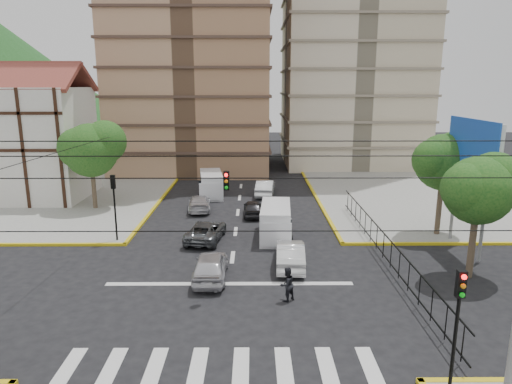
{
  "coord_description": "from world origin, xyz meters",
  "views": [
    {
      "loc": [
        1.26,
        -21.05,
        10.2
      ],
      "look_at": [
        1.43,
        5.31,
        4.0
      ],
      "focal_mm": 32.0,
      "sensor_mm": 36.0,
      "label": 1
    }
  ],
  "objects_px": {
    "traffic_light_nw": "(114,197)",
    "car_white_front_right": "(290,254)",
    "car_silver_front_left": "(210,266)",
    "pedestrian_crosswalk": "(287,284)",
    "traffic_light_se": "(458,313)",
    "van_left_lane": "(211,185)",
    "van_right_lane": "(276,223)"
  },
  "relations": [
    {
      "from": "traffic_light_nw",
      "to": "van_right_lane",
      "type": "relative_size",
      "value": 0.86
    },
    {
      "from": "traffic_light_nw",
      "to": "pedestrian_crosswalk",
      "type": "distance_m",
      "value": 13.86
    },
    {
      "from": "traffic_light_nw",
      "to": "car_silver_front_left",
      "type": "xyz_separation_m",
      "value": [
        6.76,
        -5.92,
        -2.36
      ]
    },
    {
      "from": "car_white_front_right",
      "to": "pedestrian_crosswalk",
      "type": "bearing_deg",
      "value": 86.26
    },
    {
      "from": "car_silver_front_left",
      "to": "traffic_light_se",
      "type": "bearing_deg",
      "value": 132.35
    },
    {
      "from": "pedestrian_crosswalk",
      "to": "car_white_front_right",
      "type": "bearing_deg",
      "value": -134.64
    },
    {
      "from": "van_left_lane",
      "to": "pedestrian_crosswalk",
      "type": "relative_size",
      "value": 3.05
    },
    {
      "from": "car_silver_front_left",
      "to": "pedestrian_crosswalk",
      "type": "relative_size",
      "value": 2.59
    },
    {
      "from": "pedestrian_crosswalk",
      "to": "car_silver_front_left",
      "type": "bearing_deg",
      "value": -71.69
    },
    {
      "from": "traffic_light_nw",
      "to": "pedestrian_crosswalk",
      "type": "height_order",
      "value": "traffic_light_nw"
    },
    {
      "from": "traffic_light_se",
      "to": "van_right_lane",
      "type": "xyz_separation_m",
      "value": [
        -5.01,
        16.3,
        -2.02
      ]
    },
    {
      "from": "van_left_lane",
      "to": "car_white_front_right",
      "type": "xyz_separation_m",
      "value": [
        6.06,
        -16.95,
        -0.34
      ]
    },
    {
      "from": "van_right_lane",
      "to": "traffic_light_se",
      "type": "bearing_deg",
      "value": -69.27
    },
    {
      "from": "car_silver_front_left",
      "to": "pedestrian_crosswalk",
      "type": "distance_m",
      "value": 4.71
    },
    {
      "from": "van_left_lane",
      "to": "car_silver_front_left",
      "type": "distance_m",
      "value": 18.74
    },
    {
      "from": "traffic_light_se",
      "to": "traffic_light_nw",
      "type": "xyz_separation_m",
      "value": [
        -15.6,
        15.6,
        0.0
      ]
    },
    {
      "from": "car_silver_front_left",
      "to": "pedestrian_crosswalk",
      "type": "height_order",
      "value": "pedestrian_crosswalk"
    },
    {
      "from": "traffic_light_se",
      "to": "car_silver_front_left",
      "type": "xyz_separation_m",
      "value": [
        -8.84,
        9.68,
        -2.36
      ]
    },
    {
      "from": "van_left_lane",
      "to": "pedestrian_crosswalk",
      "type": "bearing_deg",
      "value": -82.99
    },
    {
      "from": "traffic_light_nw",
      "to": "car_white_front_right",
      "type": "xyz_separation_m",
      "value": [
        11.18,
        -4.21,
        -2.37
      ]
    },
    {
      "from": "traffic_light_nw",
      "to": "traffic_light_se",
      "type": "bearing_deg",
      "value": -45.0
    },
    {
      "from": "traffic_light_nw",
      "to": "van_right_lane",
      "type": "height_order",
      "value": "traffic_light_nw"
    },
    {
      "from": "van_left_lane",
      "to": "car_white_front_right",
      "type": "relative_size",
      "value": 1.15
    },
    {
      "from": "van_right_lane",
      "to": "car_white_front_right",
      "type": "distance_m",
      "value": 4.96
    },
    {
      "from": "traffic_light_se",
      "to": "van_left_lane",
      "type": "height_order",
      "value": "traffic_light_se"
    },
    {
      "from": "van_left_lane",
      "to": "car_silver_front_left",
      "type": "relative_size",
      "value": 1.18
    },
    {
      "from": "van_right_lane",
      "to": "pedestrian_crosswalk",
      "type": "bearing_deg",
      "value": -85.8
    },
    {
      "from": "traffic_light_nw",
      "to": "car_silver_front_left",
      "type": "distance_m",
      "value": 9.29
    },
    {
      "from": "van_left_lane",
      "to": "car_white_front_right",
      "type": "bearing_deg",
      "value": -77.96
    },
    {
      "from": "traffic_light_se",
      "to": "van_right_lane",
      "type": "bearing_deg",
      "value": 107.1
    },
    {
      "from": "van_right_lane",
      "to": "car_white_front_right",
      "type": "bearing_deg",
      "value": -79.44
    },
    {
      "from": "car_white_front_right",
      "to": "car_silver_front_left",
      "type": "bearing_deg",
      "value": 24.06
    }
  ]
}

